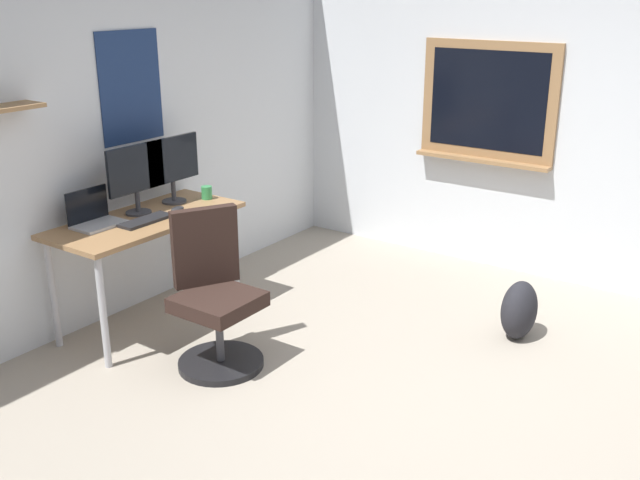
# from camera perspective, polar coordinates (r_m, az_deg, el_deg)

# --- Properties ---
(ground_plane) EXTENTS (5.20, 5.20, 0.00)m
(ground_plane) POSITION_cam_1_polar(r_m,az_deg,el_deg) (4.03, 7.73, -13.97)
(ground_plane) COLOR #9E9384
(ground_plane) RESTS_ON ground
(wall_back) EXTENTS (5.00, 0.30, 2.60)m
(wall_back) POSITION_cam_1_polar(r_m,az_deg,el_deg) (5.04, -17.28, 8.24)
(wall_back) COLOR silver
(wall_back) RESTS_ON ground
(wall_right) EXTENTS (0.22, 5.00, 2.60)m
(wall_right) POSITION_cam_1_polar(r_m,az_deg,el_deg) (5.75, 19.67, 9.25)
(wall_right) COLOR silver
(wall_right) RESTS_ON ground
(desk) EXTENTS (1.31, 0.60, 0.76)m
(desk) POSITION_cam_1_polar(r_m,az_deg,el_deg) (4.94, -13.38, 0.79)
(desk) COLOR #997047
(desk) RESTS_ON ground
(office_chair) EXTENTS (0.55, 0.56, 0.95)m
(office_chair) POSITION_cam_1_polar(r_m,az_deg,el_deg) (4.43, -8.23, -4.71)
(office_chair) COLOR black
(office_chair) RESTS_ON ground
(laptop) EXTENTS (0.31, 0.21, 0.23)m
(laptop) POSITION_cam_1_polar(r_m,az_deg,el_deg) (4.83, -17.23, 1.75)
(laptop) COLOR #ADAFB5
(laptop) RESTS_ON desk
(monitor_primary) EXTENTS (0.46, 0.17, 0.46)m
(monitor_primary) POSITION_cam_1_polar(r_m,az_deg,el_deg) (4.94, -14.17, 5.00)
(monitor_primary) COLOR #38383D
(monitor_primary) RESTS_ON desk
(monitor_secondary) EXTENTS (0.46, 0.17, 0.46)m
(monitor_secondary) POSITION_cam_1_polar(r_m,az_deg,el_deg) (5.15, -11.44, 5.79)
(monitor_secondary) COLOR #38383D
(monitor_secondary) RESTS_ON desk
(keyboard) EXTENTS (0.37, 0.13, 0.02)m
(keyboard) POSITION_cam_1_polar(r_m,az_deg,el_deg) (4.82, -13.44, 1.49)
(keyboard) COLOR black
(keyboard) RESTS_ON desk
(computer_mouse) EXTENTS (0.10, 0.06, 0.03)m
(computer_mouse) POSITION_cam_1_polar(r_m,az_deg,el_deg) (5.00, -11.07, 2.39)
(computer_mouse) COLOR #262628
(computer_mouse) RESTS_ON desk
(coffee_mug) EXTENTS (0.08, 0.08, 0.09)m
(coffee_mug) POSITION_cam_1_polar(r_m,az_deg,el_deg) (5.25, -8.84, 3.68)
(coffee_mug) COLOR #338C4C
(coffee_mug) RESTS_ON desk
(backpack) EXTENTS (0.32, 0.22, 0.39)m
(backpack) POSITION_cam_1_polar(r_m,az_deg,el_deg) (4.94, 15.30, -5.29)
(backpack) COLOR #232328
(backpack) RESTS_ON ground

